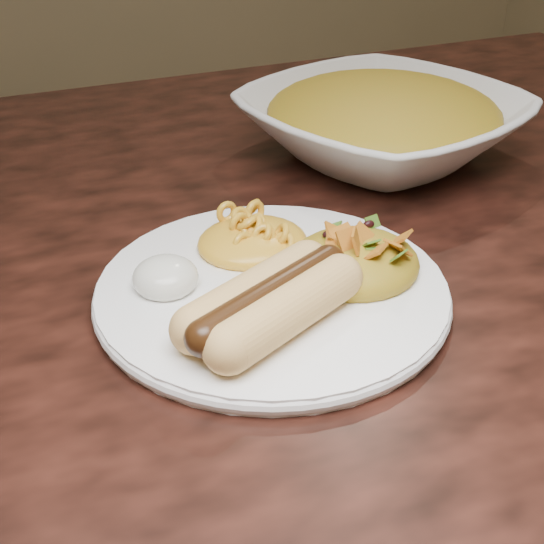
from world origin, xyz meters
name	(u,v)px	position (x,y,z in m)	size (l,w,h in m)	color
table	(116,355)	(0.00, 0.00, 0.66)	(1.60, 0.90, 0.75)	#3E1912
plate	(272,291)	(0.10, -0.10, 0.76)	(0.25, 0.25, 0.01)	white
hotdog	(271,301)	(0.08, -0.14, 0.78)	(0.12, 0.11, 0.03)	#ECB76F
mac_and_cheese	(252,228)	(0.11, -0.04, 0.78)	(0.09, 0.08, 0.03)	gold
sour_cream	(165,270)	(0.03, -0.07, 0.78)	(0.05, 0.05, 0.03)	silver
taco_salad	(355,251)	(0.17, -0.11, 0.78)	(0.10, 0.09, 0.04)	#C05D0F
serving_bowl	(383,127)	(0.31, 0.10, 0.78)	(0.27, 0.27, 0.06)	white
bowl_filling	(384,110)	(0.31, 0.10, 0.80)	(0.24, 0.24, 0.06)	#C05D0F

